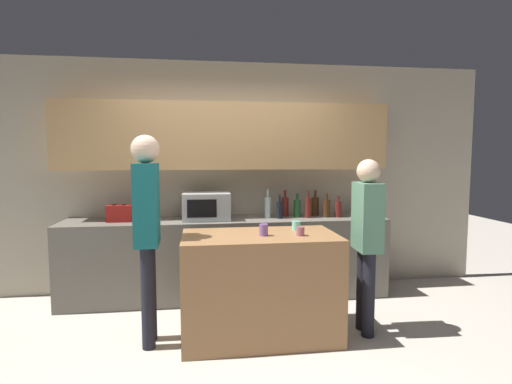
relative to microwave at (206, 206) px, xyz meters
The scene contains 20 objects.
ground_plane 1.74m from the microwave, 80.44° to the right, with size 14.00×14.00×0.00m, color beige.
back_wall 0.61m from the microwave, 51.10° to the left, with size 6.40×0.40×2.70m.
back_counter 0.64m from the microwave, ahead, with size 3.60×0.62×0.90m.
kitchen_island 1.27m from the microwave, 66.47° to the right, with size 1.35×0.74×0.92m.
microwave is the anchor object (origin of this frame).
toaster 0.93m from the microwave, behind, with size 0.26×0.16×0.18m.
potted_plant 1.78m from the microwave, ahead, with size 0.14×0.14×0.39m.
bottle_0 0.70m from the microwave, ahead, with size 0.07×0.07×0.33m.
bottle_1 0.83m from the microwave, ahead, with size 0.07×0.07×0.27m.
bottle_2 0.93m from the microwave, ahead, with size 0.09×0.09×0.31m.
bottle_3 1.04m from the microwave, ahead, with size 0.08×0.08×0.28m.
bottle_4 1.16m from the microwave, ahead, with size 0.07×0.07×0.32m.
bottle_5 1.30m from the microwave, ahead, with size 0.09×0.09×0.30m.
bottle_6 1.38m from the microwave, ahead, with size 0.08×0.08×0.28m.
bottle_7 1.52m from the microwave, ahead, with size 0.08×0.08×0.25m.
cup_0 1.19m from the microwave, 66.71° to the right, with size 0.08×0.08×0.10m.
cup_1 1.20m from the microwave, 47.10° to the right, with size 0.08×0.08×0.08m.
cup_2 1.38m from the microwave, 55.39° to the right, with size 0.07×0.07×0.08m.
person_left 1.17m from the microwave, 115.74° to the right, with size 0.23×0.34×1.78m.
person_center 1.79m from the microwave, 37.96° to the right, with size 0.21×0.35×1.58m.
Camera 1 is at (-0.29, -3.06, 1.60)m, focal length 28.00 mm.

